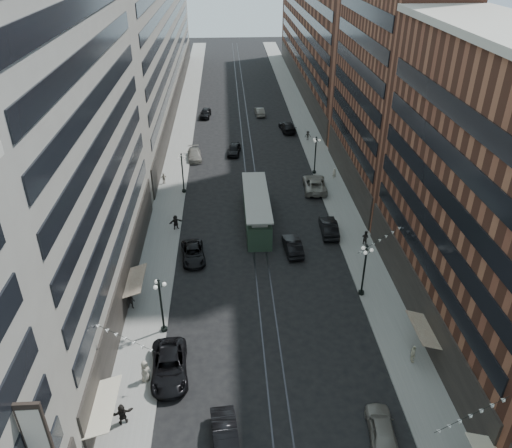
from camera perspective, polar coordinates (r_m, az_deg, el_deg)
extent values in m
plane|color=black|center=(72.01, -0.61, 5.57)|extent=(220.00, 220.00, 0.00)
cube|color=gray|center=(81.47, -8.81, 8.30)|extent=(4.00, 180.00, 0.15)
cube|color=gray|center=(82.33, 6.78, 8.68)|extent=(4.00, 180.00, 0.15)
cube|color=#2D2D33|center=(81.16, -1.47, 8.51)|extent=(0.12, 180.00, 0.02)
cube|color=#2D2D33|center=(81.22, -0.48, 8.54)|extent=(0.12, 180.00, 0.02)
cube|color=gray|center=(43.82, -21.71, 6.48)|extent=(8.00, 36.00, 28.00)
cube|color=gray|center=(103.68, -11.81, 20.22)|extent=(8.00, 90.00, 26.00)
cube|color=brown|center=(42.98, 24.99, 2.32)|extent=(8.00, 30.00, 24.00)
cube|color=brown|center=(65.20, 15.70, 21.24)|extent=(8.00, 26.00, 42.00)
cube|color=brown|center=(113.61, 7.30, 20.91)|extent=(8.00, 72.00, 24.00)
cylinder|color=black|center=(45.14, -10.45, -11.71)|extent=(0.56, 0.56, 0.30)
cylinder|color=black|center=(43.55, -10.75, -9.31)|extent=(0.18, 0.18, 5.20)
sphere|color=black|center=(41.85, -11.11, -6.35)|extent=(0.24, 0.24, 0.24)
sphere|color=white|center=(42.02, -10.45, -6.78)|extent=(0.36, 0.36, 0.36)
sphere|color=white|center=(42.43, -11.30, -6.48)|extent=(0.36, 0.36, 0.36)
sphere|color=white|center=(41.81, -11.42, -7.11)|extent=(0.36, 0.36, 0.36)
cylinder|color=black|center=(67.57, -8.22, 3.77)|extent=(0.56, 0.56, 0.30)
cylinder|color=black|center=(66.52, -8.38, 5.66)|extent=(0.18, 0.18, 5.20)
sphere|color=black|center=(65.42, -8.56, 7.89)|extent=(0.24, 0.24, 0.24)
sphere|color=white|center=(65.53, -8.14, 7.58)|extent=(0.36, 0.36, 0.36)
sphere|color=white|center=(65.95, -8.71, 7.69)|extent=(0.36, 0.36, 0.36)
sphere|color=white|center=(65.23, -8.76, 7.42)|extent=(0.36, 0.36, 0.36)
cylinder|color=black|center=(49.37, 11.93, -7.66)|extent=(0.56, 0.56, 0.30)
cylinder|color=black|center=(47.92, 12.23, -5.35)|extent=(0.18, 0.18, 5.20)
sphere|color=black|center=(46.38, 12.60, -2.54)|extent=(0.24, 0.24, 0.24)
sphere|color=white|center=(46.72, 13.08, -2.92)|extent=(0.36, 0.36, 0.36)
sphere|color=white|center=(46.85, 12.17, -2.70)|extent=(0.36, 0.36, 0.36)
sphere|color=white|center=(46.22, 12.40, -3.23)|extent=(0.36, 0.36, 0.36)
cylinder|color=black|center=(72.87, 6.67, 5.93)|extent=(0.56, 0.56, 0.30)
cylinder|color=black|center=(71.91, 6.79, 7.71)|extent=(0.18, 0.18, 5.20)
sphere|color=black|center=(70.89, 6.92, 9.79)|extent=(0.24, 0.24, 0.24)
sphere|color=white|center=(71.11, 7.27, 9.49)|extent=(0.36, 0.36, 0.36)
sphere|color=white|center=(71.35, 6.67, 9.60)|extent=(0.36, 0.36, 0.36)
sphere|color=white|center=(70.63, 6.77, 9.38)|extent=(0.36, 0.36, 0.36)
cube|color=#253B2B|center=(59.37, 0.05, 1.36)|extent=(2.69, 12.93, 2.80)
cube|color=gray|center=(58.55, 0.05, 2.83)|extent=(1.72, 11.85, 0.65)
cube|color=gray|center=(58.35, 0.05, 3.21)|extent=(2.91, 13.14, 0.16)
cylinder|color=black|center=(55.72, 0.35, -1.98)|extent=(2.48, 0.75, 0.75)
cylinder|color=black|center=(64.11, -0.22, 2.65)|extent=(2.48, 0.75, 0.75)
imported|color=black|center=(41.12, -9.88, -15.74)|extent=(3.29, 6.25, 1.68)
imported|color=gray|center=(38.00, 14.17, -21.68)|extent=(2.20, 4.56, 1.50)
imported|color=black|center=(36.53, -3.53, -23.22)|extent=(2.17, 4.99, 1.60)
imported|color=black|center=(47.62, -14.13, -8.59)|extent=(0.80, 0.46, 1.62)
imported|color=beige|center=(43.20, 17.51, -13.97)|extent=(0.51, 0.98, 1.62)
imported|color=black|center=(53.48, -7.20, -3.35)|extent=(2.96, 5.35, 1.42)
imported|color=gray|center=(77.82, -7.04, 7.87)|extent=(2.52, 5.12, 1.43)
imported|color=black|center=(96.70, -5.82, 12.50)|extent=(2.34, 4.82, 1.58)
imported|color=black|center=(58.07, 8.33, -0.35)|extent=(1.97, 5.12, 1.66)
imported|color=gray|center=(67.95, 6.72, 4.58)|extent=(3.26, 6.42, 1.74)
imported|color=black|center=(89.13, 3.60, 11.05)|extent=(2.86, 5.81, 1.63)
imported|color=black|center=(79.18, -2.53, 8.52)|extent=(2.42, 4.79, 1.57)
imported|color=slate|center=(97.36, 0.42, 12.73)|extent=(1.81, 4.51, 1.46)
imported|color=black|center=(58.80, -9.16, 0.21)|extent=(1.68, 1.07, 1.76)
imported|color=#B7AA98|center=(70.10, -10.49, 5.15)|extent=(1.00, 0.74, 1.55)
imported|color=black|center=(56.51, 12.38, -1.52)|extent=(0.90, 0.90, 1.70)
imported|color=#BFB39E|center=(71.33, 8.93, 5.73)|extent=(0.56, 0.38, 1.50)
imported|color=black|center=(84.87, 5.94, 10.03)|extent=(1.03, 0.46, 1.57)
imported|color=black|center=(54.36, 4.21, -2.47)|extent=(1.99, 4.85, 1.56)
imported|color=gray|center=(40.76, -12.56, -16.08)|extent=(0.93, 1.06, 1.91)
imported|color=black|center=(38.54, -15.04, -20.23)|extent=(1.66, 0.92, 1.72)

